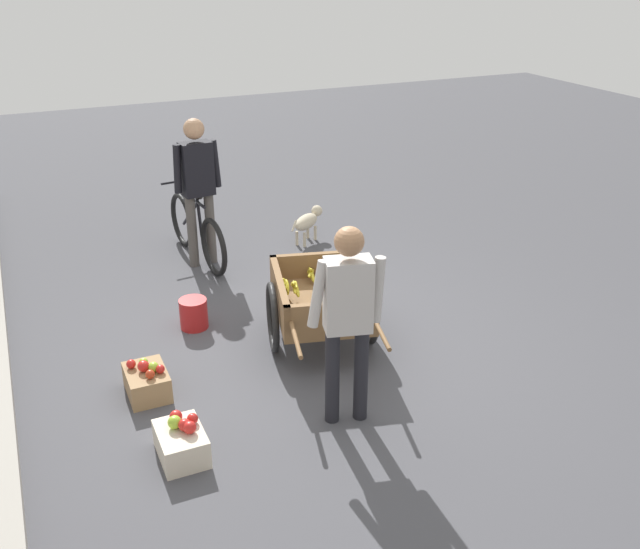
% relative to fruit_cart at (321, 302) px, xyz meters
% --- Properties ---
extents(ground_plane, '(24.00, 24.00, 0.00)m').
position_rel_fruit_cart_xyz_m(ground_plane, '(-0.13, 0.07, -0.44)').
color(ground_plane, '#47474C').
extents(fruit_cart, '(1.79, 1.16, 0.73)m').
position_rel_fruit_cart_xyz_m(fruit_cart, '(0.00, 0.00, 0.00)').
color(fruit_cart, brown).
rests_on(fruit_cart, ground).
extents(vendor_person, '(0.28, 0.56, 1.59)m').
position_rel_fruit_cart_xyz_m(vendor_person, '(-1.11, 0.28, 0.51)').
color(vendor_person, black).
rests_on(vendor_person, ground).
extents(bicycle, '(1.66, 0.46, 0.85)m').
position_rel_fruit_cart_xyz_m(bicycle, '(2.39, 0.50, -0.09)').
color(bicycle, black).
rests_on(bicycle, ground).
extents(cyclist_person, '(0.24, 0.54, 1.68)m').
position_rel_fruit_cart_xyz_m(cyclist_person, '(2.24, 0.48, 0.58)').
color(cyclist_person, '#4C4742').
rests_on(cyclist_person, ground).
extents(dog, '(0.44, 0.56, 0.40)m').
position_rel_fruit_cart_xyz_m(dog, '(2.37, -0.89, -0.17)').
color(dog, beige).
rests_on(dog, ground).
extents(plastic_bucket, '(0.27, 0.27, 0.29)m').
position_rel_fruit_cart_xyz_m(plastic_bucket, '(0.80, 0.98, -0.29)').
color(plastic_bucket, '#B21E1E').
rests_on(plastic_bucket, ground).
extents(apple_crate, '(0.44, 0.32, 0.32)m').
position_rel_fruit_cart_xyz_m(apple_crate, '(-0.15, 1.62, -0.31)').
color(apple_crate, '#99754C').
rests_on(apple_crate, ground).
extents(mixed_fruit_crate, '(0.44, 0.32, 0.32)m').
position_rel_fruit_cart_xyz_m(mixed_fruit_crate, '(-1.03, 1.55, -0.31)').
color(mixed_fruit_crate, beige).
rests_on(mixed_fruit_crate, ground).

